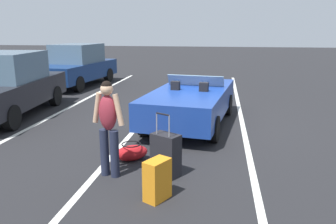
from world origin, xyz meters
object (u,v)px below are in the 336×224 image
(suitcase_large_black, at_px, (166,155))
(duffel_bag, at_px, (131,153))
(parked_sedan_near, at_px, (77,66))
(convertible_car, at_px, (193,101))
(parked_sedan_far, at_px, (7,85))
(suitcase_medium_bright, at_px, (157,180))
(traveler_person, at_px, (108,124))

(suitcase_large_black, relative_size, duffel_bag, 1.59)
(suitcase_large_black, distance_m, parked_sedan_near, 10.23)
(convertible_car, relative_size, suitcase_large_black, 3.88)
(duffel_bag, height_order, parked_sedan_far, parked_sedan_far)
(duffel_bag, height_order, parked_sedan_near, parked_sedan_near)
(suitcase_medium_bright, bearing_deg, suitcase_large_black, -61.01)
(suitcase_large_black, relative_size, suitcase_medium_bright, 1.80)
(suitcase_medium_bright, distance_m, traveler_person, 1.33)
(parked_sedan_far, bearing_deg, suitcase_medium_bright, 45.54)
(duffel_bag, distance_m, parked_sedan_near, 9.39)
(convertible_car, bearing_deg, suitcase_medium_bright, -174.21)
(traveler_person, height_order, parked_sedan_near, parked_sedan_near)
(convertible_car, bearing_deg, parked_sedan_near, 54.48)
(duffel_bag, distance_m, traveler_person, 1.07)
(convertible_car, xyz_separation_m, suitcase_large_black, (-3.47, 0.16, -0.22))
(suitcase_medium_bright, bearing_deg, parked_sedan_near, -32.19)
(parked_sedan_far, bearing_deg, parked_sedan_near, 176.78)
(convertible_car, distance_m, suitcase_medium_bright, 4.34)
(duffel_bag, relative_size, traveler_person, 0.43)
(suitcase_large_black, height_order, duffel_bag, suitcase_large_black)
(suitcase_medium_bright, bearing_deg, duffel_bag, -33.00)
(traveler_person, distance_m, parked_sedan_far, 5.53)
(convertible_car, height_order, duffel_bag, convertible_car)
(convertible_car, distance_m, suitcase_large_black, 3.48)
(traveler_person, bearing_deg, suitcase_medium_bright, -111.40)
(traveler_person, bearing_deg, duffel_bag, 0.28)
(traveler_person, relative_size, parked_sedan_far, 0.36)
(parked_sedan_near, bearing_deg, parked_sedan_far, 8.28)
(suitcase_large_black, distance_m, suitcase_medium_bright, 0.86)
(parked_sedan_near, height_order, parked_sedan_far, same)
(suitcase_large_black, relative_size, traveler_person, 0.68)
(traveler_person, relative_size, parked_sedan_near, 0.35)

